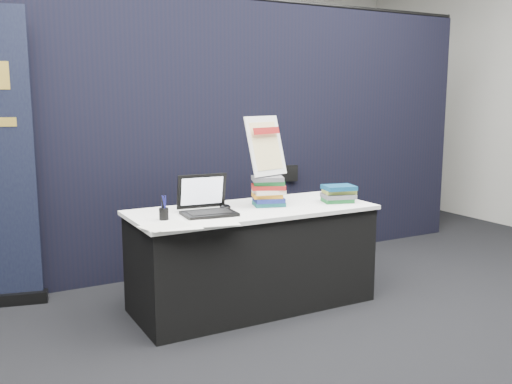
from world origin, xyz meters
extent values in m
plane|color=black|center=(0.00, 0.00, 0.00)|extent=(8.00, 8.00, 0.00)
cube|color=#AEADA5|center=(0.00, 4.00, 1.75)|extent=(8.00, 0.02, 3.50)
cube|color=black|center=(0.00, 1.60, 1.20)|extent=(6.00, 0.08, 2.40)
cube|color=black|center=(0.00, 0.55, 0.36)|extent=(1.76, 0.71, 0.72)
cube|color=white|center=(0.00, 0.55, 0.73)|extent=(1.80, 0.75, 0.03)
cube|color=black|center=(-0.38, 0.47, 0.76)|extent=(0.38, 0.28, 0.02)
cube|color=black|center=(-0.38, 0.59, 0.90)|extent=(0.36, 0.09, 0.25)
cube|color=white|center=(-0.38, 0.58, 0.90)|extent=(0.31, 0.07, 0.20)
ellipsoid|color=black|center=(-0.21, 0.58, 0.77)|extent=(0.11, 0.15, 0.04)
cube|color=silver|center=(-0.76, 0.29, 0.75)|extent=(0.35, 0.28, 0.00)
cube|color=white|center=(-0.69, 0.22, 0.75)|extent=(0.29, 0.23, 0.00)
cube|color=white|center=(-0.46, 0.22, 0.75)|extent=(0.35, 0.28, 0.00)
cylinder|color=black|center=(-0.71, 0.47, 0.79)|extent=(0.07, 0.07, 0.08)
cube|color=#175A57|center=(0.14, 0.57, 0.77)|extent=(0.28, 0.25, 0.03)
cube|color=navy|center=(0.14, 0.57, 0.80)|extent=(0.28, 0.25, 0.03)
cube|color=orange|center=(0.14, 0.57, 0.83)|extent=(0.28, 0.25, 0.03)
cube|color=beige|center=(0.14, 0.57, 0.86)|extent=(0.28, 0.25, 0.03)
cube|color=maroon|center=(0.14, 0.57, 0.89)|extent=(0.28, 0.25, 0.03)
cube|color=#1D6D30|center=(0.14, 0.57, 0.93)|extent=(0.28, 0.25, 0.03)
cube|color=#545459|center=(0.14, 0.57, 0.96)|extent=(0.28, 0.25, 0.03)
cube|color=#1D6D30|center=(0.70, 0.44, 0.77)|extent=(0.26, 0.22, 0.03)
cube|color=#545459|center=(0.70, 0.44, 0.80)|extent=(0.26, 0.22, 0.03)
cube|color=#B1BC4B|center=(0.70, 0.44, 0.83)|extent=(0.26, 0.22, 0.03)
cube|color=navy|center=(0.70, 0.44, 0.87)|extent=(0.26, 0.22, 0.03)
cube|color=black|center=(0.14, 0.55, 0.99)|extent=(0.22, 0.08, 0.01)
cylinder|color=black|center=(0.05, 0.64, 1.12)|extent=(0.04, 0.11, 0.32)
cylinder|color=black|center=(0.23, 0.64, 1.12)|extent=(0.04, 0.11, 0.32)
cube|color=white|center=(0.14, 0.60, 1.20)|extent=(0.36, 0.22, 0.44)
cube|color=#F6DF99|center=(0.14, 0.59, 1.20)|extent=(0.29, 0.17, 0.35)
cube|color=maroon|center=(0.14, 0.59, 1.31)|extent=(0.26, 0.09, 0.05)
cylinder|color=black|center=(0.64, 1.20, 0.22)|extent=(0.02, 0.02, 0.44)
cylinder|color=black|center=(1.03, 1.20, 0.22)|extent=(0.02, 0.02, 0.44)
cylinder|color=black|center=(0.64, 1.59, 0.22)|extent=(0.02, 0.02, 0.44)
cylinder|color=black|center=(1.03, 1.59, 0.22)|extent=(0.02, 0.02, 0.44)
cube|color=black|center=(0.83, 1.40, 0.46)|extent=(0.54, 0.54, 0.04)
cube|color=black|center=(0.83, 1.59, 0.83)|extent=(0.37, 0.19, 0.16)
camera|label=1|loc=(-1.95, -3.08, 1.57)|focal=40.00mm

